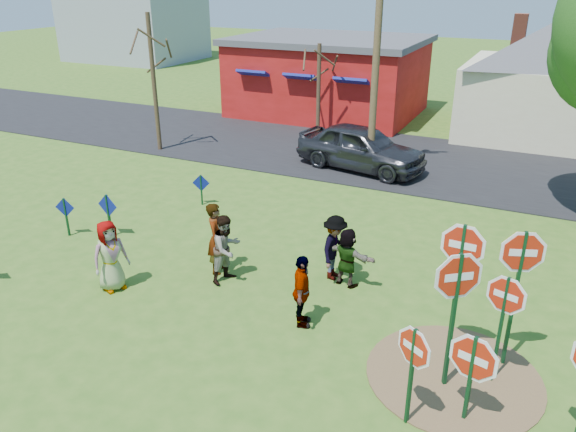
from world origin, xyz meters
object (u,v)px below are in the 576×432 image
person_a (110,256)px  utility_pole (376,55)px  person_b (217,238)px  stop_sign_b (461,259)px  stop_sign_d (520,266)px  stop_sign_a (413,356)px  stop_sign_c (504,306)px  suv (361,147)px

person_a → utility_pole: (2.93, 10.44, 3.43)m
person_b → utility_pole: size_ratio=0.22×
stop_sign_b → stop_sign_d: stop_sign_b is taller
stop_sign_b → stop_sign_d: (0.97, 0.32, -0.06)m
stop_sign_a → stop_sign_c: (1.15, 1.68, 0.25)m
stop_sign_d → suv: size_ratio=0.60×
stop_sign_c → utility_pole: 11.80m
person_b → utility_pole: 9.37m
person_a → utility_pole: 11.38m
person_b → stop_sign_b: bearing=-118.9°
stop_sign_a → suv: stop_sign_a is taller
person_a → person_b: size_ratio=0.95×
person_a → suv: size_ratio=0.35×
person_b → suv: person_b is taller
stop_sign_c → utility_pole: bearing=136.2°
stop_sign_a → person_b: size_ratio=1.08×
stop_sign_b → suv: size_ratio=0.61×
stop_sign_b → person_b: stop_sign_b is taller
stop_sign_d → suv: (-6.18, 9.87, -1.25)m
person_a → person_b: (1.77, 1.78, 0.05)m
stop_sign_c → person_a: (-8.48, -0.38, -0.73)m
stop_sign_a → utility_pole: utility_pole is taller
suv → stop_sign_b: bearing=-141.9°
stop_sign_b → person_b: 6.10m
stop_sign_a → person_b: 6.37m
person_b → suv: bearing=-22.3°
stop_sign_b → stop_sign_c: (0.85, -0.28, -0.59)m
stop_sign_a → stop_sign_d: 2.72m
person_a → person_b: person_b is taller
stop_sign_b → stop_sign_c: 1.07m
stop_sign_d → person_b: stop_sign_d is taller
stop_sign_b → stop_sign_d: size_ratio=1.02×
stop_sign_c → stop_sign_d: bearing=95.1°
stop_sign_c → stop_sign_d: (0.13, 0.60, 0.53)m
suv → stop_sign_a: bearing=-147.0°
suv → person_a: bearing=178.4°
stop_sign_b → suv: stop_sign_b is taller
stop_sign_a → suv: 13.11m
stop_sign_d → person_a: 8.75m
stop_sign_b → stop_sign_c: bearing=-14.4°
person_a → suv: bearing=9.9°
person_b → stop_sign_d: bearing=-114.8°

